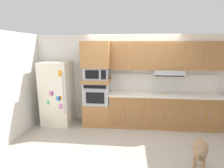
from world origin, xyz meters
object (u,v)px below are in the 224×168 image
(screwdriver, at_px, (164,94))
(dog, at_px, (200,151))
(microwave, at_px, (97,73))
(built_in_oven, at_px, (97,93))
(refrigerator, at_px, (57,93))

(screwdriver, distance_m, dog, 1.91)
(microwave, height_order, screwdriver, microwave)
(built_in_oven, relative_size, screwdriver, 4.39)
(microwave, bearing_deg, built_in_oven, 179.23)
(refrigerator, relative_size, screwdriver, 11.03)
(refrigerator, height_order, dog, refrigerator)
(built_in_oven, relative_size, dog, 0.91)
(built_in_oven, height_order, screwdriver, built_in_oven)
(refrigerator, relative_size, built_in_oven, 2.51)
(refrigerator, bearing_deg, screwdriver, 0.55)
(built_in_oven, bearing_deg, screwdriver, -1.23)
(screwdriver, height_order, dog, screwdriver)
(dog, bearing_deg, built_in_oven, -108.30)
(dog, bearing_deg, screwdriver, -147.94)
(screwdriver, bearing_deg, built_in_oven, 178.77)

